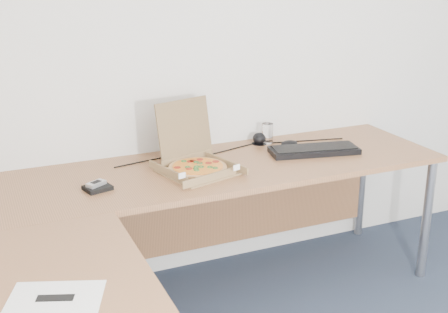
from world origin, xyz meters
name	(u,v)px	position (x,y,z in m)	size (l,w,h in m)	color
desk	(172,216)	(-0.82, 0.97, 0.70)	(2.50, 2.20, 0.73)	#925E39
pizza_box	(196,164)	(-0.56, 1.37, 0.77)	(0.32, 0.37, 0.32)	olive
drinking_glass	(267,133)	(-0.02, 1.65, 0.79)	(0.06, 0.06, 0.11)	white
keyboard	(314,150)	(0.13, 1.38, 0.74)	(0.48, 0.17, 0.03)	black
mouse	(289,144)	(0.06, 1.54, 0.75)	(0.10, 0.06, 0.04)	black
wallet	(98,188)	(-1.06, 1.32, 0.74)	(0.12, 0.10, 0.02)	black
phone	(96,184)	(-1.06, 1.33, 0.76)	(0.09, 0.05, 0.02)	#B2B5BA
paper_sheet	(55,298)	(-1.38, 0.47, 0.73)	(0.29, 0.21, 0.00)	white
dome_speaker	(259,138)	(-0.07, 1.65, 0.77)	(0.08, 0.08, 0.07)	black
cable_bundle	(228,150)	(-0.28, 1.61, 0.73)	(0.65, 0.04, 0.01)	black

